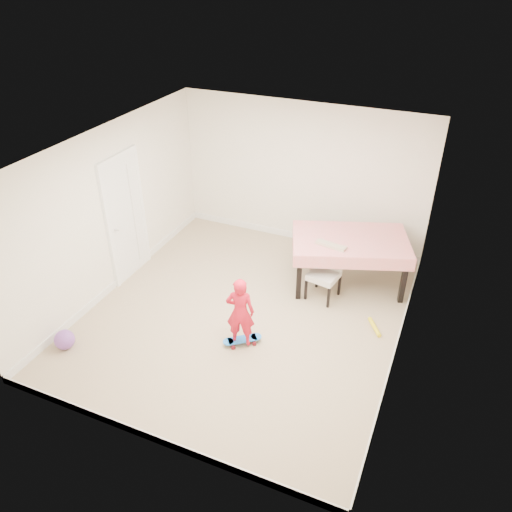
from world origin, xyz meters
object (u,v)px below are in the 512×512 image
at_px(dining_table, 348,261).
at_px(child, 240,314).
at_px(balloon, 64,340).
at_px(dining_chair, 324,273).
at_px(skateboard, 242,341).

distance_m(dining_table, child, 2.27).
relative_size(child, balloon, 3.81).
height_order(dining_chair, skateboard, dining_chair).
bearing_deg(balloon, child, 24.78).
height_order(dining_table, child, child).
bearing_deg(dining_chair, dining_table, 74.02).
height_order(skateboard, child, child).
relative_size(dining_chair, balloon, 3.18).
distance_m(child, balloon, 2.46).
bearing_deg(dining_chair, skateboard, -105.68).
bearing_deg(child, dining_table, -130.59).
relative_size(dining_table, skateboard, 3.25).
xyz_separation_m(dining_table, balloon, (-3.18, -3.07, -0.28)).
distance_m(dining_table, balloon, 4.43).
height_order(skateboard, balloon, balloon).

